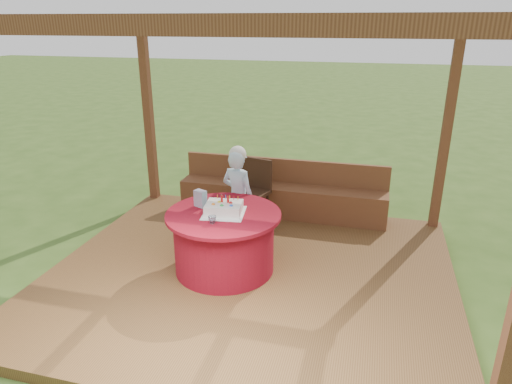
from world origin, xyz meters
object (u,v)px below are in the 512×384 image
bench (282,197)px  elderly_woman (238,195)px  gift_bag (200,199)px  drinking_glass (212,220)px  birthday_cake (224,208)px  table (224,241)px  chair (252,188)px

bench → elderly_woman: size_ratio=2.34×
gift_bag → drinking_glass: gift_bag is taller
bench → gift_bag: 1.81m
bench → birthday_cake: bearing=-99.6°
gift_bag → drinking_glass: size_ratio=2.21×
drinking_glass → elderly_woman: bearing=91.0°
bench → table: bearing=-99.9°
birthday_cake → drinking_glass: size_ratio=5.80×
chair → birthday_cake: 1.37m
chair → drinking_glass: bearing=-89.5°
table → gift_bag: 0.55m
bench → chair: chair is taller
bench → elderly_woman: bearing=-108.1°
table → drinking_glass: drinking_glass is taller
bench → drinking_glass: bearing=-99.2°
elderly_woman → birthday_cake: elderly_woman is taller
bench → gift_bag: gift_bag is taller
table → drinking_glass: (-0.02, -0.29, 0.38)m
table → drinking_glass: size_ratio=14.78×
table → gift_bag: (-0.31, 0.12, 0.44)m
gift_bag → table: bearing=2.7°
bench → elderly_woman: (-0.34, -1.04, 0.38)m
birthday_cake → drinking_glass: birthday_cake is taller
gift_bag → birthday_cake: bearing=2.6°
birthday_cake → table: bearing=156.9°
table → elderly_woman: bearing=93.3°
elderly_woman → birthday_cake: 0.70m
drinking_glass → birthday_cake: bearing=83.4°
chair → gift_bag: (-0.27, -1.23, 0.28)m
chair → birthday_cake: bearing=-87.9°
chair → drinking_glass: (0.02, -1.63, 0.23)m
elderly_woman → drinking_glass: size_ratio=14.82×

